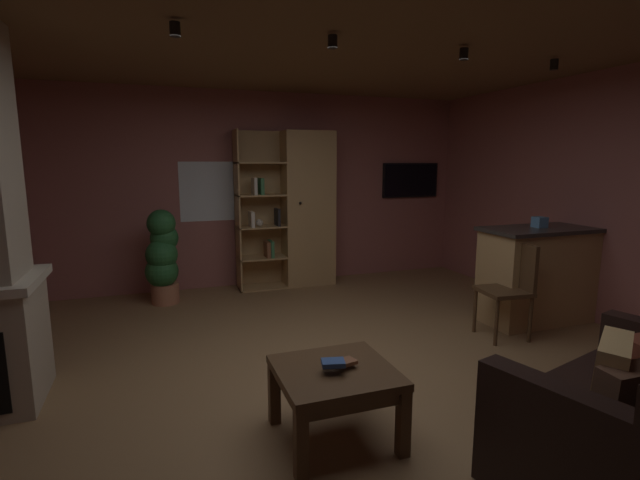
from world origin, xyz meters
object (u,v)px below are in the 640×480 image
at_px(wall_mounted_tv, 410,180).
at_px(coffee_table, 335,382).
at_px(table_book_0, 334,364).
at_px(kitchen_bar_counter, 545,274).
at_px(tissue_box, 540,222).
at_px(table_book_1, 347,362).
at_px(dining_chair, 511,284).
at_px(potted_floor_plant, 163,256).
at_px(table_book_2, 333,363).
at_px(leather_couch, 633,422).
at_px(bookshelf_cabinet, 301,210).

bearing_deg(wall_mounted_tv, coffee_table, -125.50).
bearing_deg(table_book_0, kitchen_bar_counter, 23.24).
xyz_separation_m(tissue_box, coffee_table, (-2.80, -1.31, -0.69)).
xyz_separation_m(table_book_1, dining_chair, (2.14, 1.02, 0.04)).
height_order(table_book_1, wall_mounted_tv, wall_mounted_tv).
bearing_deg(tissue_box, wall_mounted_tv, 92.49).
bearing_deg(kitchen_bar_counter, tissue_box, 167.61).
distance_m(tissue_box, coffee_table, 3.17).
bearing_deg(potted_floor_plant, wall_mounted_tv, 8.05).
xyz_separation_m(tissue_box, table_book_2, (-2.84, -1.36, -0.55)).
bearing_deg(kitchen_bar_counter, dining_chair, -158.20).
height_order(coffee_table, wall_mounted_tv, wall_mounted_tv).
bearing_deg(coffee_table, leather_couch, -31.01).
bearing_deg(bookshelf_cabinet, wall_mounted_tv, 6.69).
bearing_deg(table_book_1, table_book_0, 144.91).
bearing_deg(coffee_table, bookshelf_cabinet, 75.88).
height_order(table_book_1, table_book_2, table_book_2).
xyz_separation_m(table_book_0, dining_chair, (2.21, 0.97, 0.06)).
relative_size(kitchen_bar_counter, potted_floor_plant, 1.25).
xyz_separation_m(dining_chair, potted_floor_plant, (-3.15, 2.25, 0.05)).
relative_size(coffee_table, table_book_0, 5.73).
relative_size(leather_couch, dining_chair, 1.80).
distance_m(coffee_table, potted_floor_plant, 3.40).
xyz_separation_m(leather_couch, table_book_1, (-1.33, 0.84, 0.19)).
xyz_separation_m(table_book_1, potted_floor_plant, (-1.00, 3.27, 0.09)).
bearing_deg(bookshelf_cabinet, leather_couch, -83.45).
height_order(tissue_box, leather_couch, tissue_box).
height_order(kitchen_bar_counter, leather_couch, kitchen_bar_counter).
bearing_deg(leather_couch, table_book_1, 147.74).
height_order(leather_couch, table_book_2, leather_couch).
xyz_separation_m(kitchen_bar_counter, tissue_box, (-0.11, 0.02, 0.56)).
distance_m(table_book_2, wall_mounted_tv, 4.78).
distance_m(kitchen_bar_counter, wall_mounted_tv, 2.66).
height_order(kitchen_bar_counter, dining_chair, kitchen_bar_counter).
height_order(tissue_box, table_book_2, tissue_box).
bearing_deg(wall_mounted_tv, tissue_box, -87.51).
height_order(table_book_0, table_book_1, table_book_1).
distance_m(bookshelf_cabinet, table_book_2, 3.77).
xyz_separation_m(leather_couch, potted_floor_plant, (-2.33, 4.11, 0.28)).
height_order(bookshelf_cabinet, tissue_box, bookshelf_cabinet).
height_order(bookshelf_cabinet, potted_floor_plant, bookshelf_cabinet).
xyz_separation_m(kitchen_bar_counter, wall_mounted_tv, (-0.21, 2.49, 0.90)).
distance_m(table_book_0, potted_floor_plant, 3.36).
height_order(leather_couch, table_book_0, leather_couch).
bearing_deg(table_book_0, coffee_table, -98.40).
xyz_separation_m(potted_floor_plant, wall_mounted_tv, (3.63, 0.51, 0.83)).
distance_m(table_book_2, potted_floor_plant, 3.43).
height_order(coffee_table, potted_floor_plant, potted_floor_plant).
distance_m(leather_couch, wall_mounted_tv, 4.93).
relative_size(coffee_table, potted_floor_plant, 0.61).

